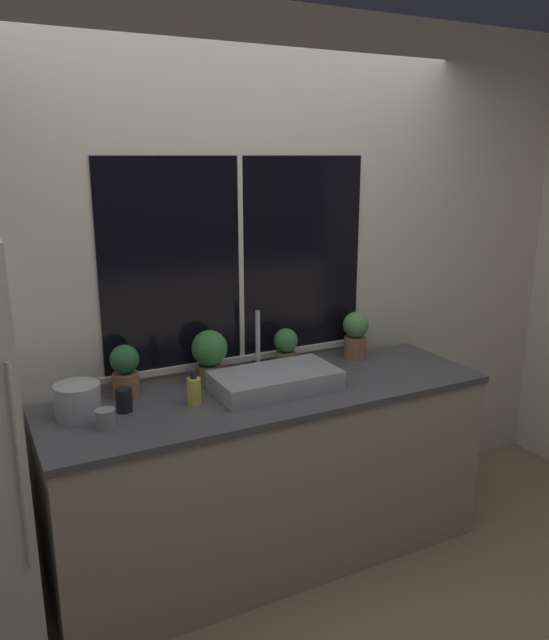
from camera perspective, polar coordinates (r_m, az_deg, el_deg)
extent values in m
plane|color=#937F60|center=(3.21, 2.53, -23.62)|extent=(14.00, 14.00, 0.00)
cube|color=silver|center=(3.20, -3.37, 3.20)|extent=(8.00, 0.06, 2.70)
cube|color=black|center=(3.14, -3.14, 5.54)|extent=(1.41, 0.01, 1.01)
cube|color=silver|center=(3.13, -3.10, 5.53)|extent=(0.02, 0.01, 1.01)
cube|color=silver|center=(3.26, -2.97, -3.52)|extent=(1.47, 0.04, 0.03)
cube|color=silver|center=(5.06, 15.77, 6.99)|extent=(0.06, 7.00, 2.70)
cube|color=#B2A893|center=(3.19, -0.24, -14.40)|extent=(2.13, 0.62, 0.87)
cube|color=#4C4C51|center=(3.00, -0.25, -6.84)|extent=(2.16, 0.65, 0.03)
cylinder|color=silver|center=(2.37, -22.28, -12.48)|extent=(0.02, 0.02, 0.78)
cube|color=#ADADB2|center=(3.00, 0.08, -5.52)|extent=(0.60, 0.32, 0.09)
cylinder|color=#B7B7BC|center=(3.17, -1.52, -4.95)|extent=(0.04, 0.04, 0.03)
cylinder|color=#B7B7BC|center=(3.12, -1.54, -1.96)|extent=(0.02, 0.02, 0.32)
cylinder|color=#9E6B4C|center=(2.98, -13.41, -5.82)|extent=(0.12, 0.12, 0.12)
sphere|color=#2D6638|center=(2.94, -13.56, -3.51)|extent=(0.13, 0.13, 0.13)
cylinder|color=#9E6B4C|center=(3.10, -5.90, -4.93)|extent=(0.11, 0.11, 0.09)
sphere|color=#387A3D|center=(3.06, -5.96, -2.57)|extent=(0.18, 0.18, 0.18)
cylinder|color=#9E6B4C|center=(3.27, 1.04, -3.75)|extent=(0.10, 0.10, 0.10)
sphere|color=#387A3D|center=(3.23, 1.05, -1.88)|extent=(0.12, 0.12, 0.12)
cylinder|color=#9E6B4C|center=(3.48, 7.38, -2.50)|extent=(0.12, 0.12, 0.12)
sphere|color=#569951|center=(3.44, 7.45, -0.43)|extent=(0.14, 0.14, 0.14)
cylinder|color=#DBD14C|center=(2.85, -7.38, -6.45)|extent=(0.06, 0.06, 0.12)
cylinder|color=black|center=(2.83, -7.43, -5.00)|extent=(0.03, 0.03, 0.03)
cylinder|color=black|center=(2.83, -13.58, -7.14)|extent=(0.07, 0.07, 0.10)
cylinder|color=gray|center=(2.69, -15.21, -8.70)|extent=(0.08, 0.08, 0.08)
cylinder|color=#B2B2B7|center=(2.82, -17.54, -7.04)|extent=(0.19, 0.19, 0.15)
cone|color=#B2B2B7|center=(2.79, -17.67, -5.48)|extent=(0.17, 0.17, 0.02)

